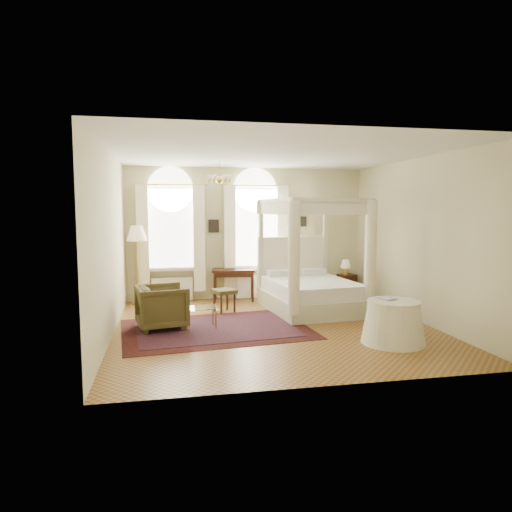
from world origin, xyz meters
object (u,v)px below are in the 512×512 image
Objects in this scene: writing_desk at (234,274)px; stool at (224,293)px; side_table at (393,322)px; canopy_bed at (311,286)px; floor_lamp at (137,237)px; coffee_table at (201,309)px; nightstand at (347,285)px; armchair at (162,307)px.

stool is (-0.39, -1.21, -0.26)m from writing_desk.
writing_desk is 1.05× the size of side_table.
stool is at bearing 131.38° from side_table.
side_table is (0.61, -2.63, -0.21)m from canopy_bed.
floor_lamp is at bearing 158.94° from canopy_bed.
side_table is (2.14, -4.08, -0.32)m from writing_desk.
stool is 2.56m from floor_lamp.
writing_desk is at bearing 117.71° from side_table.
stool is 0.91× the size of coffee_table.
nightstand is 4.19m from side_table.
nightstand is at bearing 32.35° from coffee_table.
writing_desk is 2.71m from coffee_table.
writing_desk reaches higher than nightstand.
writing_desk is at bearing 136.62° from canopy_bed.
writing_desk is 4.62m from side_table.
floor_lamp is at bearing 180.00° from nightstand.
stool is 1.44m from coffee_table.
floor_lamp is (-2.31, 0.03, 0.92)m from writing_desk.
writing_desk is 0.60× the size of floor_lamp.
floor_lamp reaches higher than coffee_table.
nightstand is at bearing -73.93° from armchair.
coffee_table is at bearing 153.38° from side_table.
armchair is (-1.73, -2.35, -0.26)m from writing_desk.
nightstand is at bearing 78.34° from side_table.
canopy_bed is 3.39m from armchair.
side_table is at bearing -26.62° from coffee_table.
armchair reaches higher than side_table.
armchair is (-3.26, -0.89, -0.15)m from canopy_bed.
canopy_bed is 2.70m from side_table.
armchair is 0.74m from coffee_table.
side_table reaches higher than nightstand.
stool is 0.53× the size of side_table.
canopy_bed is at bearing -7.35° from stool.
canopy_bed reaches higher than floor_lamp.
canopy_bed reaches higher than side_table.
armchair is 2.71m from floor_lamp.
armchair is 0.86× the size of side_table.
coffee_table is 3.52m from side_table.
armchair is 4.24m from side_table.
writing_desk is (-2.99, -0.03, 0.39)m from nightstand.
coffee_table is (0.72, -0.16, -0.05)m from armchair.
armchair reaches higher than writing_desk.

